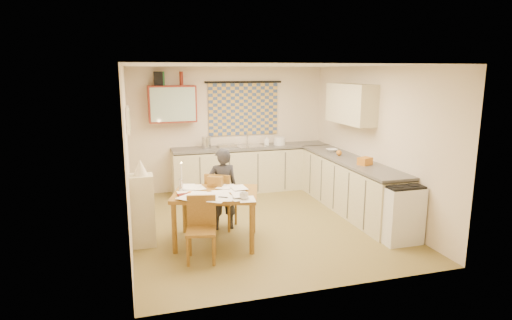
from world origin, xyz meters
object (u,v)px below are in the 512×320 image
object	(u,v)px
counter_right	(349,185)
stove	(398,212)
chair_far	(222,211)
shelf_stand	(143,211)
counter_back	(254,168)
person	(223,189)
dining_table	(216,217)

from	to	relation	value
counter_right	stove	xyz separation A→B (m)	(0.00, -1.44, -0.03)
chair_far	shelf_stand	distance (m)	1.27
counter_back	chair_far	world-z (taller)	counter_back
stove	person	distance (m)	2.61
stove	dining_table	distance (m)	2.62
stove	person	bearing A→B (deg)	153.48
dining_table	person	distance (m)	0.61
counter_back	dining_table	world-z (taller)	counter_back
counter_back	person	bearing A→B (deg)	-118.09
stove	person	size ratio (longest dim) A/B	0.67
counter_right	stove	size ratio (longest dim) A/B	3.47
counter_back	counter_right	size ratio (longest dim) A/B	1.12
person	shelf_stand	xyz separation A→B (m)	(-1.21, -0.32, -0.13)
counter_back	counter_right	distance (m)	2.14
dining_table	stove	bearing A→B (deg)	2.89
stove	chair_far	distance (m)	2.64
counter_back	person	size ratio (longest dim) A/B	2.58
person	chair_far	bearing A→B (deg)	-69.73
counter_right	chair_far	distance (m)	2.36
dining_table	shelf_stand	size ratio (longest dim) A/B	1.34
chair_far	counter_right	bearing A→B (deg)	-142.88
counter_right	shelf_stand	world-z (taller)	shelf_stand
counter_right	dining_table	size ratio (longest dim) A/B	2.15
counter_right	counter_back	bearing A→B (deg)	126.08
stove	shelf_stand	world-z (taller)	shelf_stand
counter_back	stove	distance (m)	3.41
counter_right	dining_table	distance (m)	2.66
chair_far	person	size ratio (longest dim) A/B	0.70
counter_right	shelf_stand	xyz separation A→B (m)	(-3.54, -0.60, 0.06)
counter_back	shelf_stand	size ratio (longest dim) A/B	3.23
stove	dining_table	bearing A→B (deg)	165.65
stove	shelf_stand	distance (m)	3.64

